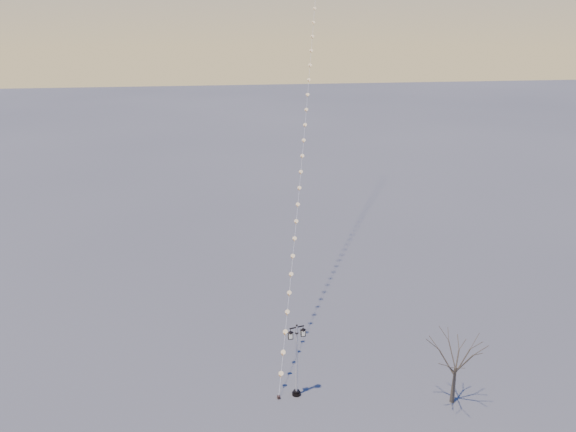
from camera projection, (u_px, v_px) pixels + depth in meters
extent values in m
plane|color=#4D4E4F|center=(307.00, 405.00, 31.45)|extent=(300.00, 300.00, 0.00)
cylinder|color=black|center=(296.00, 394.00, 32.24)|extent=(0.49, 0.49, 0.14)
cylinder|color=black|center=(296.00, 392.00, 32.20)|extent=(0.35, 0.35, 0.12)
cylinder|color=beige|center=(297.00, 359.00, 31.50)|extent=(0.11, 0.11, 4.14)
cylinder|color=black|center=(297.00, 333.00, 30.97)|extent=(0.18, 0.18, 0.05)
cube|color=black|center=(297.00, 327.00, 30.86)|extent=(0.82, 0.27, 0.05)
sphere|color=black|center=(297.00, 325.00, 30.82)|extent=(0.12, 0.12, 0.12)
pyramid|color=black|center=(290.00, 331.00, 30.76)|extent=(0.39, 0.39, 0.12)
cube|color=beige|center=(290.00, 335.00, 30.85)|extent=(0.23, 0.23, 0.30)
cube|color=black|center=(290.00, 338.00, 30.91)|extent=(0.26, 0.26, 0.04)
pyramid|color=black|center=(303.00, 328.00, 31.04)|extent=(0.39, 0.39, 0.12)
cube|color=beige|center=(303.00, 332.00, 31.13)|extent=(0.23, 0.23, 0.30)
cube|color=black|center=(303.00, 335.00, 31.18)|extent=(0.26, 0.26, 0.04)
cone|color=#463C2D|center=(454.00, 385.00, 31.34)|extent=(0.25, 0.25, 2.16)
cylinder|color=black|center=(279.00, 397.00, 31.91)|extent=(0.18, 0.18, 0.18)
cylinder|color=black|center=(279.00, 397.00, 31.91)|extent=(0.03, 0.03, 0.23)
cone|color=orange|center=(310.00, 31.00, 44.56)|extent=(0.07, 0.07, 0.25)
cylinder|color=white|center=(279.00, 390.00, 31.77)|extent=(0.01, 0.01, 0.72)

